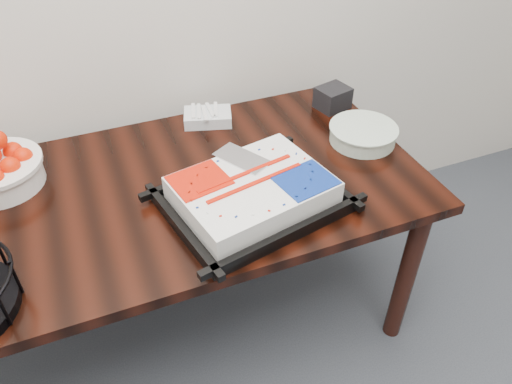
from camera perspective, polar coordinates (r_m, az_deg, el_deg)
name	(u,v)px	position (r m, az deg, el deg)	size (l,w,h in m)	color
table	(164,209)	(1.77, -10.46, -1.88)	(1.80, 0.90, 0.75)	black
cake_tray	(252,194)	(1.59, -0.41, -0.20)	(0.60, 0.51, 0.11)	black
plate_stack	(363,134)	(1.94, 12.12, 6.49)	(0.26, 0.26, 0.06)	white
fork_bag	(208,117)	(2.03, -5.54, 8.58)	(0.21, 0.17, 0.05)	silver
napkin_box	(333,98)	(2.14, 8.76, 10.59)	(0.13, 0.11, 0.09)	black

